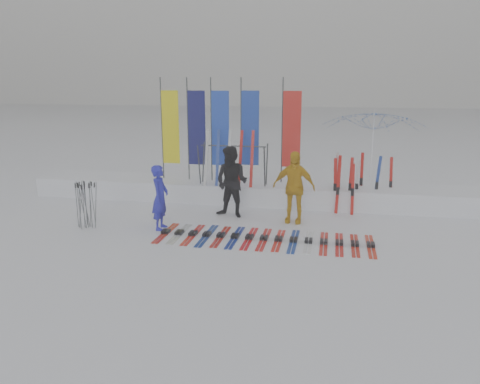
% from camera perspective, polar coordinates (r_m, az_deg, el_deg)
% --- Properties ---
extents(ground, '(120.00, 120.00, 0.00)m').
position_cam_1_polar(ground, '(10.45, -2.82, -7.30)').
color(ground, white).
rests_on(ground, ground).
extents(snow_bank, '(14.00, 1.60, 0.60)m').
position_cam_1_polar(snow_bank, '(14.67, 1.53, 0.04)').
color(snow_bank, white).
rests_on(snow_bank, ground).
extents(person_blue, '(0.42, 0.62, 1.65)m').
position_cam_1_polar(person_blue, '(11.96, -9.71, -0.66)').
color(person_blue, '#1F20BA').
rests_on(person_blue, ground).
extents(person_black, '(1.11, 0.96, 1.96)m').
position_cam_1_polar(person_black, '(12.84, -1.02, 1.22)').
color(person_black, black).
rests_on(person_black, ground).
extents(person_yellow, '(1.16, 0.56, 1.91)m').
position_cam_1_polar(person_yellow, '(12.42, 6.57, 0.59)').
color(person_yellow, gold).
rests_on(person_yellow, ground).
extents(tent_canopy, '(4.01, 4.05, 2.87)m').
position_cam_1_polar(tent_canopy, '(15.29, 15.70, 4.42)').
color(tent_canopy, white).
rests_on(tent_canopy, ground).
extents(ski_row, '(5.10, 1.69, 0.07)m').
position_cam_1_polar(ski_row, '(11.21, 2.91, -5.65)').
color(ski_row, red).
rests_on(ski_row, ground).
extents(pole_cluster, '(0.58, 0.58, 1.25)m').
position_cam_1_polar(pole_cluster, '(12.61, -18.34, -1.50)').
color(pole_cluster, '#595B60').
rests_on(pole_cluster, ground).
extents(feather_flags, '(4.42, 0.26, 3.20)m').
position_cam_1_polar(feather_flags, '(14.68, -1.93, 7.74)').
color(feather_flags, '#383A3F').
rests_on(feather_flags, ground).
extents(ski_rack, '(2.04, 0.80, 1.23)m').
position_cam_1_polar(ski_rack, '(14.17, -0.85, 4.03)').
color(ski_rack, '#383A3F').
rests_on(ski_rack, ground).
extents(upright_skis, '(1.71, 1.21, 1.63)m').
position_cam_1_polar(upright_skis, '(14.03, 13.37, 1.02)').
color(upright_skis, red).
rests_on(upright_skis, ground).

